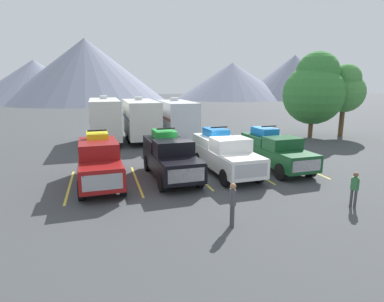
{
  "coord_description": "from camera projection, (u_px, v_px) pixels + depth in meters",
  "views": [
    {
      "loc": [
        -5.05,
        -15.91,
        5.19
      ],
      "look_at": [
        0.0,
        1.49,
        1.2
      ],
      "focal_mm": 29.53,
      "sensor_mm": 36.0,
      "label": 1
    }
  ],
  "objects": [
    {
      "name": "lot_stripe_e",
      "position": [
        300.0,
        166.0,
        19.71
      ],
      "size": [
        0.12,
        5.5,
        0.01
      ],
      "primitive_type": "cube",
      "color": "gold",
      "rests_on": "ground"
    },
    {
      "name": "camper_trailer_b",
      "position": [
        141.0,
        118.0,
        27.79
      ],
      "size": [
        2.66,
        8.06,
        3.87
      ],
      "color": "silver",
      "rests_on": "ground"
    },
    {
      "name": "pickup_truck_c",
      "position": [
        225.0,
        153.0,
        18.12
      ],
      "size": [
        2.37,
        5.95,
        2.6
      ],
      "color": "white",
      "rests_on": "ground"
    },
    {
      "name": "person_b",
      "position": [
        233.0,
        202.0,
        11.35
      ],
      "size": [
        0.23,
        0.36,
        1.66
      ],
      "color": "#3F3F42",
      "rests_on": "ground"
    },
    {
      "name": "mountain_ridge",
      "position": [
        135.0,
        77.0,
        86.55
      ],
      "size": [
        151.0,
        42.78,
        15.96
      ],
      "color": "gray",
      "rests_on": "ground"
    },
    {
      "name": "pickup_truck_a",
      "position": [
        99.0,
        160.0,
        16.21
      ],
      "size": [
        2.28,
        5.83,
        2.7
      ],
      "color": "maroon",
      "rests_on": "ground"
    },
    {
      "name": "ground_plane",
      "position": [
        199.0,
        178.0,
        17.41
      ],
      "size": [
        240.0,
        240.0,
        0.0
      ],
      "primitive_type": "plane",
      "color": "#3F4244"
    },
    {
      "name": "lot_stripe_c",
      "position": [
        197.0,
        175.0,
        17.87
      ],
      "size": [
        0.12,
        5.5,
        0.01
      ],
      "primitive_type": "cube",
      "color": "gold",
      "rests_on": "ground"
    },
    {
      "name": "lot_stripe_b",
      "position": [
        137.0,
        180.0,
        16.95
      ],
      "size": [
        0.12,
        5.5,
        0.01
      ],
      "primitive_type": "cube",
      "color": "gold",
      "rests_on": "ground"
    },
    {
      "name": "lot_stripe_d",
      "position": [
        251.0,
        171.0,
        18.79
      ],
      "size": [
        0.12,
        5.5,
        0.01
      ],
      "primitive_type": "cube",
      "color": "gold",
      "rests_on": "ground"
    },
    {
      "name": "person_a",
      "position": [
        355.0,
        187.0,
        13.15
      ],
      "size": [
        0.27,
        0.3,
        1.53
      ],
      "color": "#3F3F42",
      "rests_on": "ground"
    },
    {
      "name": "tree_b",
      "position": [
        345.0,
        89.0,
        29.69
      ],
      "size": [
        3.74,
        3.74,
        6.81
      ],
      "color": "brown",
      "rests_on": "ground"
    },
    {
      "name": "camper_trailer_a",
      "position": [
        105.0,
        118.0,
        26.94
      ],
      "size": [
        2.44,
        7.87,
        4.02
      ],
      "color": "silver",
      "rests_on": "ground"
    },
    {
      "name": "camper_trailer_c",
      "position": [
        177.0,
        118.0,
        28.18
      ],
      "size": [
        2.58,
        7.45,
        3.78
      ],
      "color": "silver",
      "rests_on": "ground"
    },
    {
      "name": "lot_stripe_a",
      "position": [
        70.0,
        186.0,
        16.03
      ],
      "size": [
        0.12,
        5.5,
        0.01
      ],
      "primitive_type": "cube",
      "color": "gold",
      "rests_on": "ground"
    },
    {
      "name": "pickup_truck_d",
      "position": [
        275.0,
        150.0,
        18.99
      ],
      "size": [
        2.32,
        5.6,
        2.54
      ],
      "color": "#144723",
      "rests_on": "ground"
    },
    {
      "name": "tree_a",
      "position": [
        314.0,
        89.0,
        29.22
      ],
      "size": [
        5.55,
        5.55,
        7.92
      ],
      "color": "brown",
      "rests_on": "ground"
    },
    {
      "name": "pickup_truck_b",
      "position": [
        170.0,
        156.0,
        17.29
      ],
      "size": [
        2.36,
        5.77,
        2.64
      ],
      "color": "black",
      "rests_on": "ground"
    }
  ]
}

